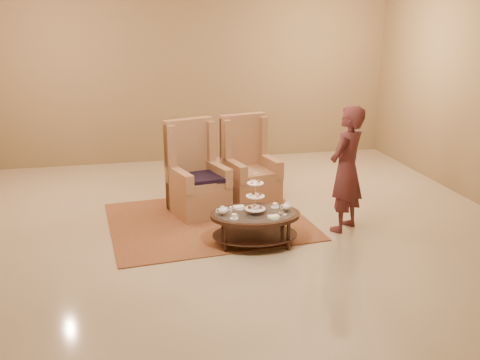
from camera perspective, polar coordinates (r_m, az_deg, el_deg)
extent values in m
plane|color=tan|center=(7.27, -0.79, -5.81)|extent=(8.00, 8.00, 0.00)
cube|color=white|center=(7.27, -0.79, -5.81)|extent=(8.00, 8.00, 0.02)
cube|color=olive|center=(10.69, -5.15, 11.35)|extent=(8.00, 0.04, 3.50)
cube|color=#905C33|center=(7.71, -3.38, -4.39)|extent=(2.96, 2.54, 0.01)
cylinder|color=black|center=(6.68, -1.57, -6.21)|extent=(0.05, 0.05, 0.38)
cylinder|color=black|center=(6.78, 5.18, -5.93)|extent=(0.05, 0.05, 0.38)
cylinder|color=black|center=(7.07, -1.82, -4.86)|extent=(0.05, 0.05, 0.38)
cylinder|color=black|center=(7.16, 4.57, -4.61)|extent=(0.05, 0.05, 0.38)
cylinder|color=white|center=(6.74, 1.64, -1.63)|extent=(0.01, 0.01, 0.47)
torus|color=white|center=(6.67, 1.66, 0.29)|extent=(0.12, 0.02, 0.12)
cylinder|color=white|center=(6.80, 1.63, -3.07)|extent=(0.29, 0.29, 0.01)
cylinder|color=white|center=(6.74, 1.64, -1.71)|extent=(0.26, 0.26, 0.01)
cylinder|color=white|center=(6.69, 1.65, -0.33)|extent=(0.23, 0.23, 0.01)
cylinder|color=#D56D6D|center=(6.80, 2.24, -2.89)|extent=(0.04, 0.04, 0.03)
cylinder|color=tan|center=(6.86, 1.55, -2.70)|extent=(0.04, 0.04, 0.03)
cylinder|color=brown|center=(6.78, 1.02, -2.93)|extent=(0.04, 0.04, 0.03)
cylinder|color=beige|center=(6.73, 1.71, -3.13)|extent=(0.04, 0.04, 0.03)
ellipsoid|color=tan|center=(6.76, 2.14, -1.49)|extent=(0.05, 0.05, 0.03)
ellipsoid|color=brown|center=(6.79, 1.41, -1.39)|extent=(0.05, 0.05, 0.03)
ellipsoid|color=beige|center=(6.71, 1.13, -1.63)|extent=(0.05, 0.05, 0.03)
ellipsoid|color=#D56D6D|center=(6.68, 1.87, -1.73)|extent=(0.05, 0.05, 0.03)
cube|color=brown|center=(6.72, 2.02, -0.13)|extent=(0.05, 0.03, 0.02)
cube|color=beige|center=(6.73, 1.33, -0.11)|extent=(0.05, 0.03, 0.02)
cube|color=#D56D6D|center=(6.65, 1.28, -0.32)|extent=(0.05, 0.03, 0.02)
cube|color=tan|center=(6.64, 1.98, -0.34)|extent=(0.05, 0.03, 0.02)
ellipsoid|color=white|center=(6.75, -1.87, -3.28)|extent=(0.13, 0.13, 0.09)
cylinder|color=white|center=(6.73, -1.88, -2.91)|extent=(0.06, 0.06, 0.01)
sphere|color=white|center=(6.73, -1.88, -2.81)|extent=(0.02, 0.02, 0.02)
cone|color=white|center=(6.75, -1.27, -3.23)|extent=(0.07, 0.03, 0.05)
torus|color=white|center=(6.74, -2.35, -3.30)|extent=(0.07, 0.02, 0.06)
ellipsoid|color=white|center=(6.91, 5.01, -2.84)|extent=(0.13, 0.13, 0.09)
cylinder|color=white|center=(6.89, 5.02, -2.47)|extent=(0.06, 0.06, 0.01)
sphere|color=white|center=(6.89, 5.03, -2.37)|extent=(0.02, 0.02, 0.02)
cone|color=white|center=(6.92, 5.59, -2.78)|extent=(0.07, 0.03, 0.05)
torus|color=white|center=(6.90, 4.55, -2.86)|extent=(0.07, 0.02, 0.06)
cylinder|color=white|center=(6.63, -0.63, -4.10)|extent=(0.12, 0.12, 0.01)
cylinder|color=white|center=(6.62, -0.63, -3.86)|extent=(0.07, 0.07, 0.05)
torus|color=white|center=(6.62, -0.32, -3.85)|extent=(0.03, 0.01, 0.03)
cylinder|color=white|center=(7.02, 3.76, -2.90)|extent=(0.12, 0.12, 0.01)
cylinder|color=white|center=(7.01, 3.76, -2.68)|extent=(0.07, 0.07, 0.05)
torus|color=white|center=(7.01, 4.05, -2.67)|extent=(0.03, 0.01, 0.03)
cylinder|color=white|center=(6.97, -0.12, -2.99)|extent=(0.17, 0.17, 0.01)
cube|color=#EEE8C9|center=(6.97, -0.12, -2.89)|extent=(0.14, 0.11, 0.02)
cylinder|color=white|center=(6.67, 3.61, -4.00)|extent=(0.17, 0.17, 0.01)
cube|color=#EEE8C9|center=(6.67, 3.61, -3.89)|extent=(0.14, 0.11, 0.02)
cylinder|color=white|center=(6.87, -0.99, -3.10)|extent=(0.05, 0.05, 0.06)
cylinder|color=white|center=(6.75, 4.81, -3.74)|extent=(0.06, 0.06, 0.01)
cylinder|color=#D56D6D|center=(6.74, 4.81, -3.66)|extent=(0.04, 0.04, 0.01)
cylinder|color=white|center=(6.82, 4.36, -3.49)|extent=(0.06, 0.06, 0.01)
cylinder|color=brown|center=(6.82, 4.37, -3.42)|extent=(0.04, 0.04, 0.01)
cylinder|color=white|center=(6.94, -1.50, -3.06)|extent=(0.06, 0.06, 0.01)
cylinder|color=beige|center=(6.94, -1.51, -2.99)|extent=(0.04, 0.04, 0.01)
cube|color=#A6744E|center=(7.97, -4.41, -2.03)|extent=(0.93, 0.93, 0.45)
cube|color=#A6744E|center=(7.83, -4.29, -0.24)|extent=(0.79, 0.79, 0.11)
cube|color=#A6744E|center=(8.09, -5.43, 1.73)|extent=(0.75, 0.37, 1.38)
cube|color=#A6744E|center=(7.85, -7.48, 3.57)|extent=(0.17, 0.25, 0.64)
cube|color=#A6744E|center=(8.11, -3.32, 4.13)|extent=(0.17, 0.25, 0.64)
cube|color=#A6744E|center=(7.69, -6.37, 0.02)|extent=(0.32, 0.68, 0.28)
cube|color=#A6744E|center=(7.94, -2.30, 0.68)|extent=(0.32, 0.68, 0.28)
cube|color=black|center=(7.78, -4.20, 0.22)|extent=(0.66, 0.62, 0.06)
cube|color=#A6744E|center=(8.39, 1.19, -0.99)|extent=(0.88, 0.88, 0.44)
cube|color=#A6744E|center=(8.26, 1.36, 0.70)|extent=(0.75, 0.75, 0.10)
cube|color=#A6744E|center=(8.51, 0.30, 2.54)|extent=(0.75, 0.31, 1.36)
cube|color=#A6744E|center=(8.27, -1.55, 4.34)|extent=(0.15, 0.25, 0.63)
cube|color=#A6744E|center=(8.54, 2.33, 4.75)|extent=(0.15, 0.25, 0.63)
cube|color=#A6744E|center=(8.11, -0.55, 1.01)|extent=(0.27, 0.67, 0.27)
cube|color=#A6744E|center=(8.37, 3.23, 1.51)|extent=(0.27, 0.67, 0.27)
imported|color=#4F2224|center=(7.30, 11.28, 1.13)|extent=(0.75, 0.72, 1.73)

